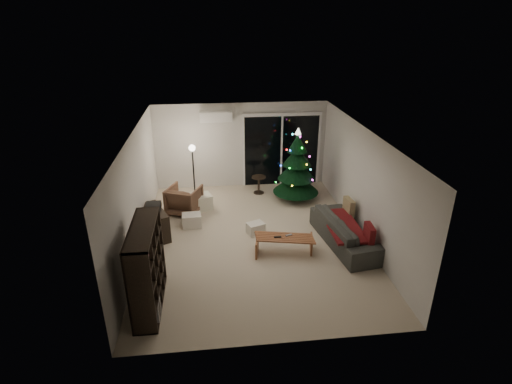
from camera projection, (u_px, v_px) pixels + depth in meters
room at (264, 174)px, 10.23m from camera, size 6.50×7.51×2.60m
bookshelf at (135, 268)px, 6.81m from camera, size 0.84×1.60×1.56m
media_cabinet at (155, 222)px, 9.27m from camera, size 0.79×1.13×0.66m
stereo at (153, 207)px, 9.11m from camera, size 0.33×0.40×0.14m
armchair at (184, 200)px, 10.33m from camera, size 1.02×1.03×0.73m
ottoman at (203, 202)px, 10.61m from camera, size 0.55×0.55×0.40m
cardboard_box_a at (192, 220)px, 9.72m from camera, size 0.47×0.37×0.32m
cardboard_box_b at (256, 228)px, 9.42m from camera, size 0.46×0.41×0.27m
side_table at (259, 185)px, 11.54m from camera, size 0.44×0.44×0.51m
floor_lamp at (194, 174)px, 10.88m from camera, size 0.25×0.25×1.54m
sofa at (346, 231)px, 8.92m from camera, size 1.17×2.30×0.64m
sofa_throw at (342, 225)px, 8.86m from camera, size 0.69×1.59×0.05m
cushion_a at (349, 207)px, 9.44m from camera, size 0.16×0.43×0.42m
cushion_b at (369, 235)px, 8.25m from camera, size 0.16×0.43×0.42m
coffee_table at (284, 245)px, 8.61m from camera, size 1.31×0.69×0.40m
remote_a at (278, 237)px, 8.51m from camera, size 0.16×0.05×0.02m
remote_b at (289, 235)px, 8.58m from camera, size 0.15×0.09×0.02m
christmas_tree at (297, 165)px, 10.83m from camera, size 1.46×1.46×2.05m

